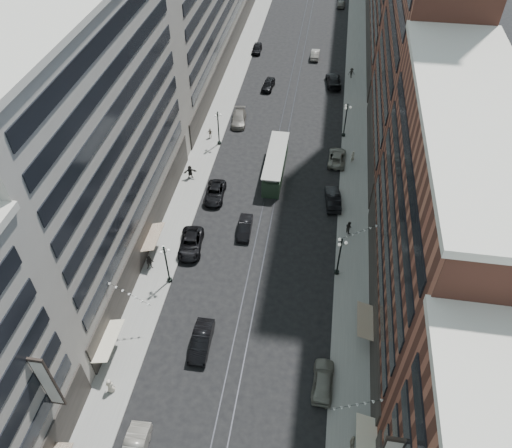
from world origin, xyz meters
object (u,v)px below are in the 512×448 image
Objects in this scene: lamppost_sw_mid at (218,127)px; car_10 at (333,198)px; car_11 at (337,157)px; car_7 at (215,193)px; pedestrian_7 at (349,227)px; pedestrian_4 at (353,442)px; car_8 at (239,118)px; streetcar at (276,165)px; pedestrian_1 at (110,386)px; lamppost_sw_far at (167,263)px; pedestrian_8 at (353,157)px; pedestrian_2 at (150,263)px; car_5 at (201,341)px; car_14 at (315,54)px; lamppost_se_mid at (346,119)px; car_9 at (257,48)px; car_4 at (323,380)px; lamppost_se_far at (340,255)px; pedestrian_5 at (190,172)px; car_13 at (268,84)px; car_2 at (191,244)px; pedestrian_9 at (351,73)px; pedestrian_6 at (210,133)px; car_extra_0 at (341,3)px; car_extra_1 at (245,227)px; car_12 at (334,80)px.

car_10 is at bearing -32.04° from lamppost_sw_mid.
lamppost_sw_mid is 17.83m from car_11.
car_7 is 3.05× the size of pedestrian_7.
pedestrian_4 reaches higher than car_8.
streetcar is 6.51× the size of pedestrian_1.
lamppost_sw_far is 32.32m from pedestrian_8.
car_5 is at bearing -67.71° from pedestrian_2.
pedestrian_2 is at bearing 75.58° from car_14.
pedestrian_1 is (-20.08, -45.57, -2.07)m from lamppost_se_mid.
car_8 is 1.22× the size of car_9.
car_4 is 26.07m from car_10.
car_11 is at bearing 55.32° from lamppost_sw_far.
lamppost_se_far is at bearing 94.06° from car_11.
pedestrian_8 is (2.19, 35.44, 0.23)m from car_4.
streetcar is at bearing -8.08° from pedestrian_5.
pedestrian_7 is (2.12, -5.26, 0.16)m from car_10.
car_13 is (6.64, 58.66, -0.26)m from pedestrian_1.
pedestrian_1 reaches higher than car_2.
car_8 is 19.60m from pedestrian_8.
pedestrian_1 is 32.34m from pedestrian_7.
pedestrian_5 is 1.08× the size of pedestrian_9.
pedestrian_9 is (1.81, 34.89, 0.19)m from car_10.
pedestrian_7 reaches higher than car_9.
car_4 is at bearing 102.14° from pedestrian_6.
pedestrian_1 is 43.51m from car_11.
car_4 is 46.14m from car_8.
lamppost_sw_mid is at bearing 64.53° from pedestrian_2.
pedestrian_4 reaches higher than pedestrian_6.
pedestrian_8 is (14.34, 33.02, 0.21)m from car_5.
car_extra_1 is at bearing 83.16° from car_extra_0.
lamppost_sw_mid is 30.81m from pedestrian_9.
pedestrian_1 is 0.39× the size of car_14.
car_13 is (3.86, 39.71, -0.02)m from car_2.
pedestrian_7 is (14.08, 18.39, 0.17)m from car_5.
car_4 is at bearing -75.01° from streetcar.
pedestrian_5 reaches higher than car_5.
car_12 is at bearing -109.02° from pedestrian_1.
car_extra_1 is at bearing -84.06° from car_9.
car_extra_1 is (-12.26, -41.86, -0.31)m from pedestrian_9.
pedestrian_8 is at bearing -177.16° from car_11.
pedestrian_4 is at bearing 96.56° from car_14.
pedestrian_1 is at bearing 66.83° from car_12.
car_10 is (16.62, -42.99, 0.11)m from car_9.
streetcar is 38.63m from car_9.
car_5 reaches higher than car_9.
car_7 is (1.94, -12.02, -2.36)m from lamppost_sw_mid.
car_extra_1 is (-12.83, -16.34, -0.31)m from pedestrian_8.
car_extra_1 is (-11.44, 5.13, -2.36)m from lamppost_se_far.
car_8 is (-16.53, 1.41, -2.33)m from lamppost_se_mid.
pedestrian_2 is (-11.84, -19.92, -0.37)m from streetcar.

